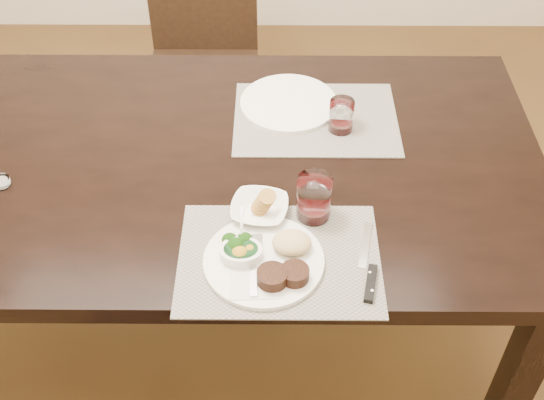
{
  "coord_description": "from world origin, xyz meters",
  "views": [
    {
      "loc": [
        0.28,
        -1.38,
        1.93
      ],
      "look_at": [
        0.28,
        -0.23,
        0.82
      ],
      "focal_mm": 45.0,
      "sensor_mm": 36.0,
      "label": 1
    }
  ],
  "objects_px": {
    "dinner_plate": "(269,259)",
    "wine_glass_near": "(314,200)",
    "steak_knife": "(369,274)",
    "cracker_bowl": "(260,209)",
    "chair_far": "(203,49)",
    "far_plate": "(289,103)"
  },
  "relations": [
    {
      "from": "steak_knife",
      "to": "wine_glass_near",
      "type": "height_order",
      "value": "wine_glass_near"
    },
    {
      "from": "dinner_plate",
      "to": "chair_far",
      "type": "bearing_deg",
      "value": 87.23
    },
    {
      "from": "chair_far",
      "to": "cracker_bowl",
      "type": "height_order",
      "value": "chair_far"
    },
    {
      "from": "dinner_plate",
      "to": "steak_knife",
      "type": "relative_size",
      "value": 1.13
    },
    {
      "from": "cracker_bowl",
      "to": "steak_knife",
      "type": "bearing_deg",
      "value": -37.35
    },
    {
      "from": "far_plate",
      "to": "chair_far",
      "type": "bearing_deg",
      "value": 114.6
    },
    {
      "from": "dinner_plate",
      "to": "wine_glass_near",
      "type": "height_order",
      "value": "wine_glass_near"
    },
    {
      "from": "steak_knife",
      "to": "chair_far",
      "type": "bearing_deg",
      "value": 122.04
    },
    {
      "from": "steak_knife",
      "to": "cracker_bowl",
      "type": "relative_size",
      "value": 1.54
    },
    {
      "from": "dinner_plate",
      "to": "cracker_bowl",
      "type": "xyz_separation_m",
      "value": [
        -0.03,
        0.16,
        0.0
      ]
    },
    {
      "from": "chair_far",
      "to": "far_plate",
      "type": "distance_m",
      "value": 0.81
    },
    {
      "from": "chair_far",
      "to": "dinner_plate",
      "type": "xyz_separation_m",
      "value": [
        0.27,
        -1.31,
        0.27
      ]
    },
    {
      "from": "dinner_plate",
      "to": "wine_glass_near",
      "type": "relative_size",
      "value": 2.4
    },
    {
      "from": "steak_knife",
      "to": "cracker_bowl",
      "type": "height_order",
      "value": "cracker_bowl"
    },
    {
      "from": "dinner_plate",
      "to": "cracker_bowl",
      "type": "height_order",
      "value": "cracker_bowl"
    },
    {
      "from": "steak_knife",
      "to": "cracker_bowl",
      "type": "bearing_deg",
      "value": 154.43
    },
    {
      "from": "wine_glass_near",
      "to": "steak_knife",
      "type": "bearing_deg",
      "value": -58.01
    },
    {
      "from": "wine_glass_near",
      "to": "chair_far",
      "type": "bearing_deg",
      "value": 108.11
    },
    {
      "from": "chair_far",
      "to": "wine_glass_near",
      "type": "xyz_separation_m",
      "value": [
        0.38,
        -1.15,
        0.3
      ]
    },
    {
      "from": "chair_far",
      "to": "steak_knife",
      "type": "xyz_separation_m",
      "value": [
        0.49,
        -1.34,
        0.26
      ]
    },
    {
      "from": "far_plate",
      "to": "cracker_bowl",
      "type": "bearing_deg",
      "value": -99.53
    },
    {
      "from": "chair_far",
      "to": "dinner_plate",
      "type": "height_order",
      "value": "chair_far"
    }
  ]
}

